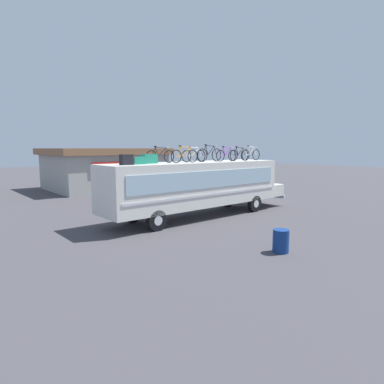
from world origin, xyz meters
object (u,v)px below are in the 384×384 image
bus (199,184)px  rooftop_bicycle_7 (251,154)px  rooftop_bicycle_6 (239,155)px  luggage_bag_1 (126,160)px  luggage_bag_3 (149,159)px  rooftop_bicycle_4 (210,154)px  trash_bin (281,241)px  rooftop_bicycle_1 (160,156)px  rooftop_bicycle_5 (226,155)px  rooftop_bicycle_2 (184,156)px  rooftop_bicycle_3 (194,155)px  luggage_bag_2 (139,161)px

bus → rooftop_bicycle_7: bearing=-5.1°
rooftop_bicycle_6 → rooftop_bicycle_7: size_ratio=0.97×
rooftop_bicycle_6 → luggage_bag_1: bearing=-179.3°
luggage_bag_3 → rooftop_bicycle_4: 3.92m
bus → trash_bin: bus is taller
rooftop_bicycle_7 → trash_bin: 9.16m
luggage_bag_3 → rooftop_bicycle_1: rooftop_bicycle_1 is taller
rooftop_bicycle_7 → rooftop_bicycle_5: bearing=179.0°
luggage_bag_3 → rooftop_bicycle_2: bearing=-16.7°
rooftop_bicycle_2 → rooftop_bicycle_3: (1.05, 0.48, -0.01)m
rooftop_bicycle_5 → rooftop_bicycle_6: (1.17, 0.05, 0.00)m
rooftop_bicycle_3 → trash_bin: size_ratio=2.00×
luggage_bag_2 → rooftop_bicycle_3: (3.67, 0.32, 0.19)m
rooftop_bicycle_1 → trash_bin: 7.55m
bus → luggage_bag_2: size_ratio=18.66×
rooftop_bicycle_5 → bus: bearing=170.3°
trash_bin → rooftop_bicycle_7: bearing=47.1°
rooftop_bicycle_6 → trash_bin: size_ratio=1.92×
rooftop_bicycle_7 → trash_bin: size_ratio=1.98×
luggage_bag_2 → rooftop_bicycle_5: size_ratio=0.40×
bus → luggage_bag_3: 3.41m
luggage_bag_2 → rooftop_bicycle_5: 5.75m
rooftop_bicycle_3 → luggage_bag_3: bearing=178.9°
rooftop_bicycle_4 → rooftop_bicycle_6: rooftop_bicycle_4 is taller
luggage_bag_1 → rooftop_bicycle_3: bearing=6.6°
luggage_bag_1 → rooftop_bicycle_6: size_ratio=0.34×
luggage_bag_3 → rooftop_bicycle_6: (6.10, -0.47, 0.14)m
luggage_bag_2 → trash_bin: bearing=-72.9°
luggage_bag_1 → trash_bin: bearing=-66.3°
bus → rooftop_bicycle_3: size_ratio=7.20×
bus → luggage_bag_3: bearing=176.2°
trash_bin → luggage_bag_1: bearing=113.7°
bus → rooftop_bicycle_6: 3.43m
luggage_bag_1 → rooftop_bicycle_2: size_ratio=0.31×
luggage_bag_2 → rooftop_bicycle_6: size_ratio=0.40×
rooftop_bicycle_5 → rooftop_bicycle_7: size_ratio=0.97×
rooftop_bicycle_5 → trash_bin: size_ratio=1.92×
rooftop_bicycle_3 → rooftop_bicycle_7: 4.26m
rooftop_bicycle_5 → rooftop_bicycle_6: rooftop_bicycle_6 is taller
rooftop_bicycle_1 → rooftop_bicycle_5: 4.30m
bus → rooftop_bicycle_4: (0.83, 0.02, 1.63)m
trash_bin → rooftop_bicycle_6: bearing=52.7°
luggage_bag_2 → rooftop_bicycle_2: (2.62, -0.16, 0.20)m
rooftop_bicycle_1 → rooftop_bicycle_5: (4.27, -0.53, 0.00)m
luggage_bag_1 → luggage_bag_3: (1.59, 0.57, -0.01)m
luggage_bag_3 → bus: bearing=-3.8°
luggage_bag_2 → trash_bin: size_ratio=0.77×
luggage_bag_2 → rooftop_bicycle_3: rooftop_bicycle_3 is taller
rooftop_bicycle_1 → rooftop_bicycle_5: bearing=-7.1°
rooftop_bicycle_4 → rooftop_bicycle_7: size_ratio=1.08×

